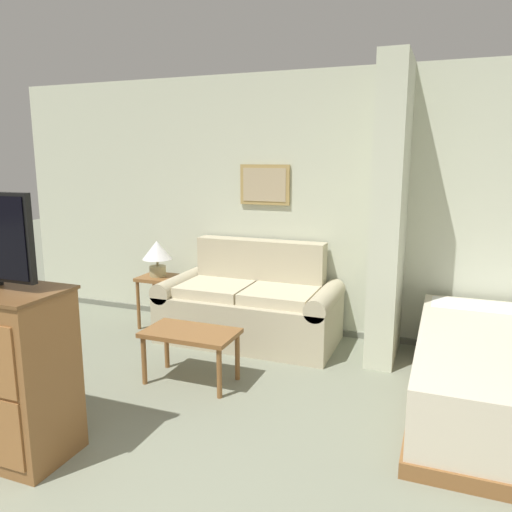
% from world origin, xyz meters
% --- Properties ---
extents(wall_back, '(7.14, 0.16, 2.60)m').
position_xyz_m(wall_back, '(-0.00, 3.50, 1.29)').
color(wall_back, beige).
rests_on(wall_back, ground_plane).
extents(wall_partition_pillar, '(0.24, 0.74, 2.60)m').
position_xyz_m(wall_partition_pillar, '(0.71, 3.07, 1.30)').
color(wall_partition_pillar, beige).
rests_on(wall_partition_pillar, ground_plane).
extents(couch, '(1.72, 0.84, 0.96)m').
position_xyz_m(couch, '(-0.57, 3.02, 0.34)').
color(couch, '#B7AD8E').
rests_on(couch, ground_plane).
extents(coffee_table, '(0.74, 0.42, 0.43)m').
position_xyz_m(coffee_table, '(-0.66, 1.95, 0.37)').
color(coffee_table, brown).
rests_on(coffee_table, ground_plane).
extents(side_table, '(0.37, 0.37, 0.55)m').
position_xyz_m(side_table, '(-1.62, 3.02, 0.44)').
color(side_table, brown).
rests_on(side_table, ground_plane).
extents(table_lamp, '(0.31, 0.31, 0.38)m').
position_xyz_m(table_lamp, '(-1.62, 3.02, 0.80)').
color(table_lamp, tan).
rests_on(table_lamp, side_table).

